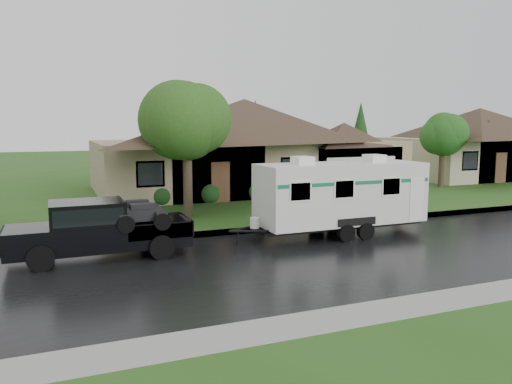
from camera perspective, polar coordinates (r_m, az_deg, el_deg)
ground at (r=18.48m, az=8.47°, el=-5.35°), size 140.00×140.00×0.00m
road at (r=16.85m, az=11.96°, el=-6.70°), size 140.00×8.00×0.01m
curb at (r=20.39m, az=5.25°, el=-3.86°), size 140.00×0.50×0.15m
lawn at (r=32.09m, az=-5.30°, el=0.36°), size 140.00×26.00×0.15m
house_main at (r=31.49m, az=-0.73°, el=6.67°), size 19.44×10.80×6.90m
house_neighbor at (r=43.38m, az=24.51°, el=5.91°), size 15.12×9.72×6.45m
tree_left_green at (r=21.64m, az=-7.92°, el=7.53°), size 3.45×3.45×5.72m
tree_right_green at (r=34.34m, az=20.60°, el=6.22°), size 2.97×2.97×4.92m
shrub_row at (r=27.42m, az=2.18°, el=0.36°), size 13.60×1.00×1.00m
pickup_truck at (r=16.30m, az=-17.74°, el=-3.89°), size 5.45×2.07×1.82m
travel_trailer at (r=18.98m, az=9.67°, el=-0.13°), size 6.72×2.36×3.02m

